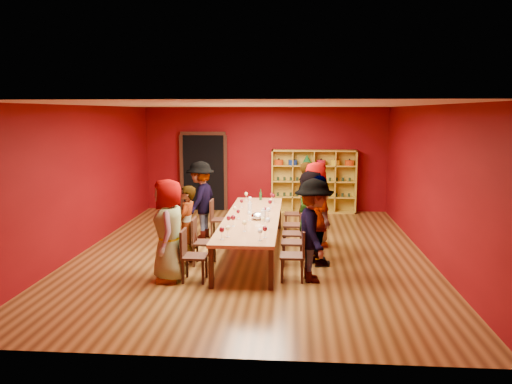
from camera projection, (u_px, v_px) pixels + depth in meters
room_shell at (252, 180)px, 10.05m from camera, size 7.10×9.10×3.04m
tasting_table at (252, 219)px, 10.18m from camera, size 1.10×4.50×0.75m
doorway at (204, 172)px, 14.62m from camera, size 1.40×0.17×2.30m
shelving_unit at (314, 178)px, 14.28m from camera, size 2.40×0.40×1.80m
chair_person_left_0 at (190, 253)px, 8.49m from camera, size 0.42×0.42×0.89m
person_left_0 at (169, 230)px, 8.45m from camera, size 0.63×0.93×1.76m
chair_person_left_1 at (200, 239)px, 9.39m from camera, size 0.42×0.42×0.89m
person_left_1 at (187, 225)px, 9.37m from camera, size 0.44×0.58×1.51m
chair_person_left_3 at (217, 217)px, 11.36m from camera, size 0.42×0.42×0.89m
person_left_3 at (201, 200)px, 11.32m from camera, size 0.70×1.21×1.77m
chair_person_right_0 at (297, 252)px, 8.51m from camera, size 0.42×0.42×0.89m
person_right_0 at (314, 231)px, 8.42m from camera, size 0.60×1.19×1.76m
chair_person_right_1 at (297, 239)px, 9.38m from camera, size 0.42×0.42×0.89m
person_right_1 at (319, 221)px, 9.30m from camera, size 0.73×1.09×1.71m
chair_person_right_2 at (297, 231)px, 10.05m from camera, size 0.42×0.42×0.89m
person_right_2 at (310, 213)px, 9.98m from camera, size 0.58×1.63×1.72m
chair_person_right_3 at (297, 222)px, 10.82m from camera, size 0.42×0.42×0.89m
person_right_3 at (315, 204)px, 10.73m from camera, size 0.70×0.98×1.81m
chair_person_right_4 at (296, 211)px, 12.00m from camera, size 0.42×0.42×0.89m
person_right_4 at (308, 197)px, 11.93m from camera, size 0.47×0.63×1.69m
wine_glass_0 at (268, 221)px, 9.04m from camera, size 0.09×0.09×0.22m
wine_glass_1 at (260, 232)px, 8.26m from camera, size 0.08×0.08×0.21m
wine_glass_2 at (233, 218)px, 9.28m from camera, size 0.09×0.09×0.22m
wine_glass_3 at (250, 199)px, 11.42m from camera, size 0.08×0.08×0.20m
wine_glass_4 at (222, 230)px, 8.32m from camera, size 0.09×0.09×0.22m
wine_glass_5 at (271, 201)px, 11.14m from camera, size 0.08×0.08×0.20m
wine_glass_6 at (270, 202)px, 10.91m from camera, size 0.09×0.09×0.22m
wine_glass_7 at (265, 229)px, 8.44m from camera, size 0.08×0.08×0.21m
wine_glass_8 at (244, 223)px, 8.88m from camera, size 0.08×0.08×0.20m
wine_glass_9 at (235, 209)px, 10.23m from camera, size 0.08×0.08×0.20m
wine_glass_10 at (263, 219)px, 9.32m from camera, size 0.07×0.07×0.18m
wine_glass_11 at (265, 210)px, 10.17m from camera, size 0.08×0.08×0.19m
wine_glass_12 at (228, 229)px, 8.49m from camera, size 0.08×0.08×0.20m
wine_glass_13 at (229, 219)px, 9.28m from camera, size 0.08×0.08×0.21m
wine_glass_14 at (273, 196)px, 11.70m from camera, size 0.09×0.09×0.21m
wine_glass_15 at (246, 194)px, 12.07m from camera, size 0.08×0.08×0.20m
wine_glass_16 at (268, 210)px, 10.01m from camera, size 0.09×0.09×0.22m
wine_glass_17 at (272, 195)px, 11.92m from camera, size 0.08×0.08×0.21m
wine_glass_18 at (242, 201)px, 11.12m from camera, size 0.08×0.08×0.19m
wine_glass_19 at (238, 212)px, 9.99m from camera, size 0.07×0.07×0.18m
wine_glass_20 at (249, 214)px, 9.77m from camera, size 0.08×0.08×0.19m
spittoon_bowl at (258, 216)px, 9.91m from camera, size 0.28×0.28×0.16m
carafe_a at (250, 207)px, 10.59m from camera, size 0.12×0.12×0.24m
carafe_b at (263, 215)px, 9.75m from camera, size 0.12×0.12×0.25m
wine_bottle at (261, 196)px, 12.07m from camera, size 0.08×0.08×0.27m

